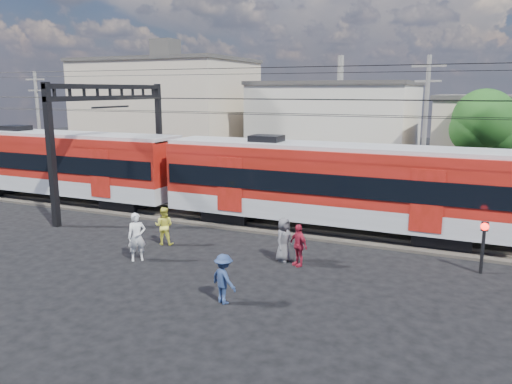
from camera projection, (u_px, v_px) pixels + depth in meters
ground at (196, 281)px, 17.61m from camera, size 120.00×120.00×0.00m
track_bed at (278, 225)px, 24.77m from camera, size 70.00×3.40×0.12m
rail_near at (272, 226)px, 24.07m from camera, size 70.00×0.12×0.12m
rail_far at (283, 219)px, 25.41m from camera, size 70.00×0.12×0.12m
commuter_train at (334, 182)px, 23.20m from camera, size 50.30×3.08×4.17m
catenary at (131, 118)px, 27.17m from camera, size 70.00×9.30×7.52m
building_west at (168, 112)px, 44.91m from camera, size 14.28×10.20×9.30m
building_midwest at (339, 126)px, 41.86m from camera, size 12.24×12.24×7.30m
utility_pole_mid at (425, 128)px, 27.76m from camera, size 1.80×0.24×8.50m
utility_pole_west at (39, 121)px, 38.01m from camera, size 1.80×0.24×8.00m
tree_near at (487, 124)px, 29.24m from camera, size 3.82×3.64×6.72m
pedestrian_a at (137, 237)px, 19.59m from camera, size 0.83×0.81×1.92m
pedestrian_b at (164, 226)px, 21.65m from camera, size 0.96×0.83×1.67m
pedestrian_c at (224, 279)px, 15.66m from camera, size 1.19×0.97×1.61m
pedestrian_d at (298, 245)px, 19.03m from camera, size 1.02×0.86×1.64m
pedestrian_e at (284, 240)px, 19.53m from camera, size 0.71×0.94×1.75m
crossing_signal at (484, 238)px, 18.09m from camera, size 0.29×0.29×1.97m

